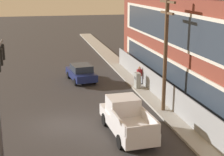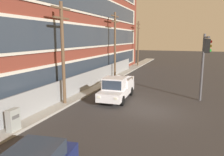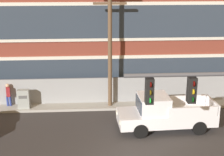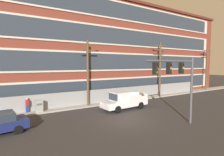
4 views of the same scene
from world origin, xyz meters
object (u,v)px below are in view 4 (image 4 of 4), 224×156
utility_pole_near_corner (88,70)px  utility_pole_far_east (207,67)px  pedestrian_near_cabinet (27,105)px  pickup_truck_white (124,101)px  electrical_cabinet (39,107)px  utility_pole_midblock (160,67)px  traffic_signal_mast (179,76)px

utility_pole_near_corner → utility_pole_far_east: bearing=0.1°
utility_pole_far_east → pedestrian_near_cabinet: 32.23m
pickup_truck_white → utility_pole_far_east: size_ratio=0.68×
utility_pole_near_corner → electrical_cabinet: (-5.59, -0.17, -3.73)m
utility_pole_near_corner → utility_pole_far_east: utility_pole_far_east is taller
utility_pole_midblock → pickup_truck_white: bearing=-159.9°
pickup_truck_white → utility_pole_near_corner: size_ratio=0.70×
utility_pole_midblock → pedestrian_near_cabinet: utility_pole_midblock is taller
traffic_signal_mast → pickup_truck_white: traffic_signal_mast is taller
electrical_cabinet → utility_pole_midblock: bearing=0.6°
utility_pole_midblock → pedestrian_near_cabinet: 19.38m
pickup_truck_white → pedestrian_near_cabinet: pickup_truck_white is taller
traffic_signal_mast → utility_pole_near_corner: bearing=108.2°
pedestrian_near_cabinet → utility_pole_near_corner: bearing=-2.8°
traffic_signal_mast → electrical_cabinet: size_ratio=3.99×
traffic_signal_mast → pedestrian_near_cabinet: size_ratio=3.35×
utility_pole_near_corner → utility_pole_midblock: size_ratio=0.94×
traffic_signal_mast → pedestrian_near_cabinet: traffic_signal_mast is taller
pickup_truck_white → utility_pole_near_corner: (-2.86, 3.44, 3.47)m
pickup_truck_white → utility_pole_midblock: 10.79m
utility_pole_near_corner → utility_pole_midblock: 12.35m
electrical_cabinet → pickup_truck_white: bearing=-21.2°
traffic_signal_mast → utility_pole_near_corner: (-3.39, 10.30, 0.30)m
traffic_signal_mast → utility_pole_far_east: bearing=25.2°
utility_pole_far_east → pedestrian_near_cabinet: bearing=179.5°
utility_pole_far_east → electrical_cabinet: 31.20m
utility_pole_midblock → utility_pole_far_east: size_ratio=1.03×
pickup_truck_white → utility_pole_far_east: 23.06m
traffic_signal_mast → utility_pole_far_east: utility_pole_far_east is taller
electrical_cabinet → pedestrian_near_cabinet: size_ratio=0.84×
traffic_signal_mast → utility_pole_midblock: utility_pole_midblock is taller
pickup_truck_white → pedestrian_near_cabinet: 10.24m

